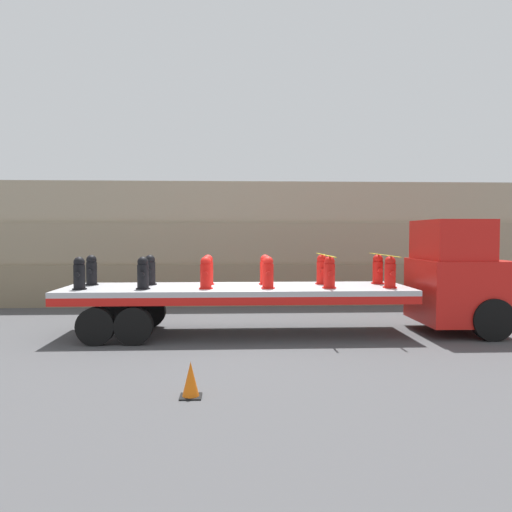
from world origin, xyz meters
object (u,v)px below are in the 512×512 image
object	(u,v)px
fire_hydrant_black_near_1	(143,273)
fire_hydrant_red_near_2	(206,273)
fire_hydrant_red_far_3	(265,270)
fire_hydrant_red_near_3	(268,273)
fire_hydrant_red_near_5	(390,273)
truck_cab	(459,278)
fire_hydrant_black_near_0	(79,274)
fire_hydrant_red_near_4	(329,273)
fire_hydrant_black_far_1	(150,270)
fire_hydrant_red_far_2	(208,270)
fire_hydrant_black_far_0	(92,271)
fire_hydrant_red_far_4	(322,270)
flatbed_trailer	(211,296)
fire_hydrant_red_far_5	(378,270)
traffic_cone	(191,380)

from	to	relation	value
fire_hydrant_black_near_1	fire_hydrant_red_near_2	distance (m)	1.61
fire_hydrant_red_near_2	fire_hydrant_red_far_3	bearing A→B (deg)	34.58
fire_hydrant_black_near_1	fire_hydrant_red_near_2	bearing A→B (deg)	0.00
fire_hydrant_red_near_3	fire_hydrant_red_near_2	bearing A→B (deg)	180.00
fire_hydrant_red_near_5	fire_hydrant_red_near_2	bearing A→B (deg)	180.00
truck_cab	fire_hydrant_black_near_1	distance (m)	8.61
fire_hydrant_black_near_0	fire_hydrant_red_near_4	distance (m)	6.46
fire_hydrant_black_far_1	fire_hydrant_red_near_5	world-z (taller)	same
fire_hydrant_black_near_1	truck_cab	bearing A→B (deg)	3.71
fire_hydrant_red_near_4	fire_hydrant_red_near_5	bearing A→B (deg)	0.00
fire_hydrant_red_far_2	fire_hydrant_red_near_4	xyz separation A→B (m)	(3.23, -1.11, 0.00)
fire_hydrant_black_far_0	fire_hydrant_red_near_3	size ratio (longest dim) A/B	1.00
fire_hydrant_red_near_3	fire_hydrant_red_far_4	world-z (taller)	same
flatbed_trailer	fire_hydrant_red_near_3	size ratio (longest dim) A/B	11.01
flatbed_trailer	fire_hydrant_red_near_3	bearing A→B (deg)	-20.42
truck_cab	fire_hydrant_red_far_5	distance (m)	2.21
fire_hydrant_red_far_2	fire_hydrant_red_near_4	distance (m)	3.42
flatbed_trailer	fire_hydrant_red_near_3	world-z (taller)	fire_hydrant_red_near_3
fire_hydrant_red_near_2	fire_hydrant_red_far_4	distance (m)	3.42
fire_hydrant_red_far_4	fire_hydrant_red_near_3	bearing A→B (deg)	-145.42
fire_hydrant_red_near_4	fire_hydrant_red_near_2	bearing A→B (deg)	180.00
fire_hydrant_red_far_2	fire_hydrant_red_near_3	world-z (taller)	same
fire_hydrant_black_near_0	fire_hydrant_black_near_1	distance (m)	1.61
fire_hydrant_black_far_0	fire_hydrant_red_near_2	xyz separation A→B (m)	(3.23, -1.11, 0.00)
fire_hydrant_black_near_0	fire_hydrant_red_far_4	distance (m)	6.55
fire_hydrant_black_near_0	fire_hydrant_red_near_3	bearing A→B (deg)	0.00
fire_hydrant_black_far_0	fire_hydrant_red_far_3	size ratio (longest dim) A/B	1.00
fire_hydrant_black_far_0	fire_hydrant_black_far_1	distance (m)	1.61
fire_hydrant_black_near_0	fire_hydrant_red_near_5	size ratio (longest dim) A/B	1.00
flatbed_trailer	fire_hydrant_red_far_4	size ratio (longest dim) A/B	11.01
fire_hydrant_black_far_1	fire_hydrant_red_near_3	size ratio (longest dim) A/B	1.00
fire_hydrant_black_near_1	fire_hydrant_red_near_3	world-z (taller)	same
fire_hydrant_red_far_3	fire_hydrant_red_far_4	bearing A→B (deg)	0.00
fire_hydrant_red_near_2	fire_hydrant_red_near_4	size ratio (longest dim) A/B	1.00
truck_cab	traffic_cone	distance (m)	8.80
fire_hydrant_black_near_0	fire_hydrant_red_far_2	distance (m)	3.42
fire_hydrant_black_far_1	fire_hydrant_red_far_4	world-z (taller)	same
fire_hydrant_red_near_4	fire_hydrant_red_far_5	world-z (taller)	same
fire_hydrant_black_far_0	fire_hydrant_black_near_0	bearing A→B (deg)	-90.00
flatbed_trailer	fire_hydrant_black_near_1	world-z (taller)	fire_hydrant_black_near_1
flatbed_trailer	fire_hydrant_red_near_2	xyz separation A→B (m)	(-0.12, -0.56, 0.66)
fire_hydrant_red_far_3	fire_hydrant_red_near_5	xyz separation A→B (m)	(3.23, -1.11, 0.00)
fire_hydrant_red_near_4	fire_hydrant_red_near_5	world-z (taller)	same
fire_hydrant_black_near_1	fire_hydrant_black_far_0	bearing A→B (deg)	145.42
fire_hydrant_red_near_2	fire_hydrant_red_near_4	bearing A→B (deg)	0.00
fire_hydrant_red_far_3	traffic_cone	bearing A→B (deg)	-105.76
fire_hydrant_black_far_1	fire_hydrant_red_far_2	world-z (taller)	same
fire_hydrant_black_far_1	fire_hydrant_red_near_4	xyz separation A→B (m)	(4.84, -1.11, 0.00)
fire_hydrant_red_near_2	fire_hydrant_black_near_1	bearing A→B (deg)	180.00
fire_hydrant_red_near_2	fire_hydrant_red_near_3	size ratio (longest dim) A/B	1.00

